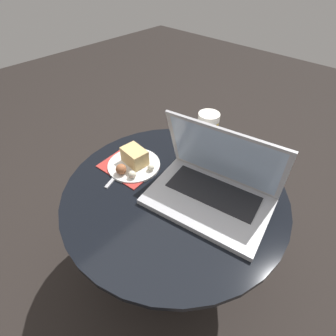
% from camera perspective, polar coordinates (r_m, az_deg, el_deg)
% --- Properties ---
extents(ground_plane, '(6.00, 6.00, 0.00)m').
position_cam_1_polar(ground_plane, '(1.28, 1.06, -19.87)').
color(ground_plane, black).
extents(table, '(0.75, 0.75, 0.48)m').
position_cam_1_polar(table, '(0.98, 1.33, -9.76)').
color(table, '#515156').
rests_on(table, ground_plane).
extents(napkin, '(0.21, 0.15, 0.00)m').
position_cam_1_polar(napkin, '(0.98, -8.80, 0.10)').
color(napkin, '#B7332D').
rests_on(napkin, table).
extents(laptop, '(0.42, 0.32, 0.26)m').
position_cam_1_polar(laptop, '(0.84, 9.82, -3.87)').
color(laptop, '#B2B2B7').
rests_on(laptop, table).
extents(beer_glass, '(0.08, 0.08, 0.18)m').
position_cam_1_polar(beer_glass, '(0.98, 8.42, 7.01)').
color(beer_glass, gold).
rests_on(beer_glass, table).
extents(snack_plate, '(0.19, 0.19, 0.07)m').
position_cam_1_polar(snack_plate, '(0.97, -7.49, 1.40)').
color(snack_plate, white).
rests_on(snack_plate, table).
extents(fork, '(0.08, 0.19, 0.01)m').
position_cam_1_polar(fork, '(0.98, -9.68, 0.16)').
color(fork, '#B2B2B7').
rests_on(fork, table).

